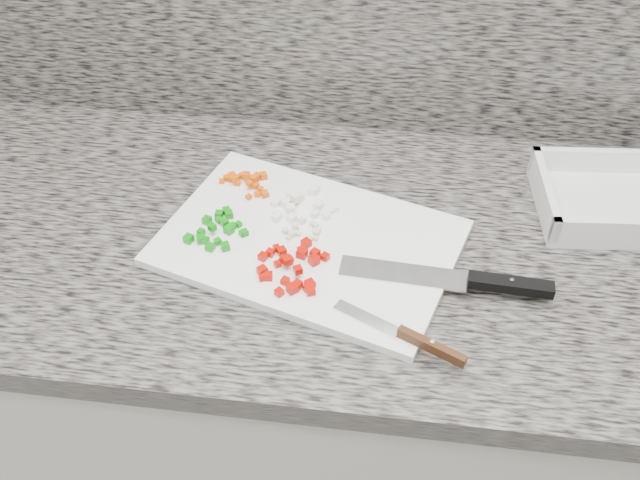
{
  "coord_description": "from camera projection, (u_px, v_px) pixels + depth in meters",
  "views": [
    {
      "loc": [
        0.0,
        0.63,
        1.66
      ],
      "look_at": [
        -0.1,
        1.39,
        0.93
      ],
      "focal_mm": 40.0,
      "sensor_mm": 36.0,
      "label": 1
    }
  ],
  "objects": [
    {
      "name": "cutting_board",
      "position": [
        309.0,
        243.0,
        1.09
      ],
      "size": [
        0.5,
        0.41,
        0.01
      ],
      "primitive_type": "cube",
      "rotation": [
        0.0,
        0.0,
        -0.3
      ],
      "color": "white",
      "rests_on": "countertop"
    },
    {
      "name": "onion_pile",
      "position": [
        300.0,
        203.0,
        1.13
      ],
      "size": [
        0.11,
        0.09,
        0.02
      ],
      "color": "white",
      "rests_on": "cutting_board"
    },
    {
      "name": "red_pepper_pile",
      "position": [
        293.0,
        267.0,
        1.03
      ],
      "size": [
        0.11,
        0.12,
        0.02
      ],
      "color": "#BA0C02",
      "rests_on": "cutting_board"
    },
    {
      "name": "paring_knife",
      "position": [
        414.0,
        339.0,
        0.94
      ],
      "size": [
        0.18,
        0.1,
        0.02
      ],
      "rotation": [
        0.0,
        0.0,
        -0.44
      ],
      "color": "silver",
      "rests_on": "cutting_board"
    },
    {
      "name": "green_pepper_pile",
      "position": [
        218.0,
        230.0,
        1.09
      ],
      "size": [
        0.1,
        0.1,
        0.02
      ],
      "color": "#0B820C",
      "rests_on": "cutting_board"
    },
    {
      "name": "chef_knife",
      "position": [
        473.0,
        281.0,
        1.01
      ],
      "size": [
        0.3,
        0.05,
        0.02
      ],
      "rotation": [
        0.0,
        0.0,
        -0.06
      ],
      "color": "silver",
      "rests_on": "cutting_board"
    },
    {
      "name": "countertop",
      "position": [
        385.0,
        247.0,
        1.12
      ],
      "size": [
        3.96,
        0.64,
        0.04
      ],
      "primitive_type": "cube",
      "color": "#646058",
      "rests_on": "cabinet"
    },
    {
      "name": "carrot_pile",
      "position": [
        248.0,
        181.0,
        1.17
      ],
      "size": [
        0.09,
        0.07,
        0.02
      ],
      "color": "#DD5104",
      "rests_on": "cutting_board"
    },
    {
      "name": "cabinet",
      "position": [
        371.0,
        407.0,
        1.43
      ],
      "size": [
        3.92,
        0.62,
        0.86
      ],
      "primitive_type": "cube",
      "color": "beige",
      "rests_on": "ground"
    },
    {
      "name": "garlic_pile",
      "position": [
        302.0,
        231.0,
        1.09
      ],
      "size": [
        0.06,
        0.06,
        0.01
      ],
      "color": "beige",
      "rests_on": "cutting_board"
    },
    {
      "name": "tray",
      "position": [
        620.0,
        202.0,
        1.14
      ],
      "size": [
        0.28,
        0.21,
        0.05
      ],
      "rotation": [
        0.0,
        0.0,
        0.09
      ],
      "color": "silver",
      "rests_on": "countertop"
    }
  ]
}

